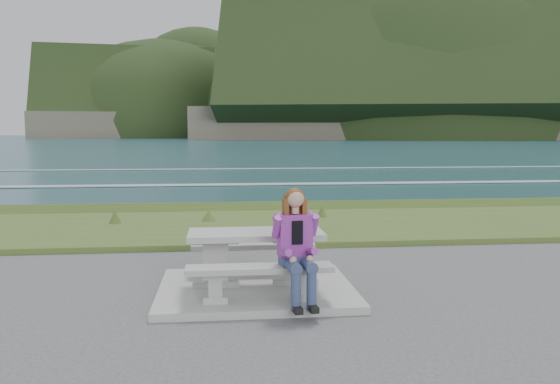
{
  "coord_description": "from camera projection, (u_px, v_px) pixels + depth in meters",
  "views": [
    {
      "loc": [
        -0.45,
        -7.2,
        2.17
      ],
      "look_at": [
        0.46,
        1.2,
        1.24
      ],
      "focal_mm": 35.0,
      "sensor_mm": 36.0,
      "label": 1
    }
  ],
  "objects": [
    {
      "name": "bench_landward",
      "position": [
        260.0,
        274.0,
        6.65
      ],
      "size": [
        1.8,
        0.35,
        0.45
      ],
      "color": "#A6A6A0",
      "rests_on": "concrete_slab"
    },
    {
      "name": "grass_verge",
      "position": [
        242.0,
        229.0,
        12.34
      ],
      "size": [
        160.0,
        4.5,
        0.22
      ],
      "primitive_type": "cube",
      "color": "#33551F",
      "rests_on": "ground"
    },
    {
      "name": "ocean",
      "position": [
        229.0,
        199.0,
        32.38
      ],
      "size": [
        1600.0,
        1600.0,
        0.09
      ],
      "color": "#1D4753",
      "rests_on": "ground"
    },
    {
      "name": "headland_range",
      "position": [
        469.0,
        122.0,
        420.32
      ],
      "size": [
        729.83,
        363.95,
        201.12
      ],
      "color": "brown",
      "rests_on": "ground"
    },
    {
      "name": "seated_woman",
      "position": [
        298.0,
        262.0,
        6.55
      ],
      "size": [
        0.47,
        0.73,
        1.4
      ],
      "rotation": [
        0.0,
        0.0,
        0.14
      ],
      "color": "navy",
      "rests_on": "concrete_slab"
    },
    {
      "name": "bench_seaward",
      "position": [
        253.0,
        250.0,
        8.04
      ],
      "size": [
        1.8,
        0.35,
        0.45
      ],
      "color": "#A6A6A0",
      "rests_on": "concrete_slab"
    },
    {
      "name": "concrete_slab",
      "position": [
        256.0,
        289.0,
        7.39
      ],
      "size": [
        2.6,
        2.1,
        0.1
      ],
      "primitive_type": "cube",
      "color": "#A6A6A0",
      "rests_on": "ground"
    },
    {
      "name": "shore_drop",
      "position": [
        238.0,
        211.0,
        15.2
      ],
      "size": [
        160.0,
        0.8,
        2.2
      ],
      "primitive_type": "cube",
      "color": "brown",
      "rests_on": "ground"
    },
    {
      "name": "picnic_table",
      "position": [
        256.0,
        243.0,
        7.32
      ],
      "size": [
        1.8,
        0.75,
        0.75
      ],
      "color": "#A6A6A0",
      "rests_on": "concrete_slab"
    }
  ]
}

